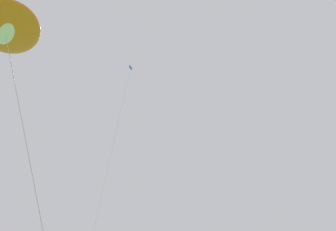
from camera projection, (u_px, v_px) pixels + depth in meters
The scene contains 2 objects.
big_show_kite at pixel (6, 32), 12.61m from camera, with size 5.96×8.14×11.48m.
small_kite_diamond_red at pixel (125, 94), 35.00m from camera, with size 2.38×2.29×25.76m.
Camera 1 is at (-9.88, 4.86, 1.62)m, focal length 30.46 mm.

